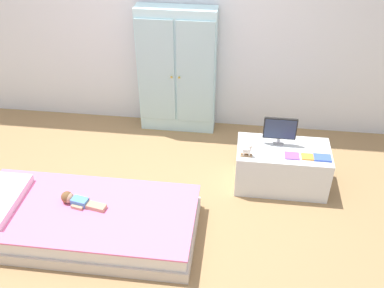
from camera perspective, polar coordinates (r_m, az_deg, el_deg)
ground_plane at (r=3.91m, az=-5.90°, el=-9.12°), size 10.00×10.00×0.02m
back_wall at (r=4.55m, az=-2.67°, el=17.83°), size 6.40×0.05×2.70m
bed at (r=3.76m, az=-13.64°, el=-9.69°), size 1.81×0.85×0.25m
doll at (r=3.72m, az=-14.96°, el=-7.03°), size 0.39×0.15×0.10m
wardrobe at (r=4.65m, az=-1.94°, el=9.37°), size 0.81×0.25×1.36m
tv_stand at (r=4.14m, az=11.55°, el=-2.94°), size 0.83×0.45×0.41m
tv_monitor at (r=3.98m, az=11.37°, el=1.85°), size 0.29×0.10×0.27m
rocking_horse_toy at (r=3.84m, az=7.26°, el=-0.82°), size 0.10×0.04×0.12m
book_purple at (r=3.94m, az=12.87°, el=-1.51°), size 0.13×0.11×0.01m
book_orange at (r=3.95m, az=14.84°, el=-1.63°), size 0.11×0.09×0.01m
book_blue at (r=3.98m, az=16.59°, el=-1.73°), size 0.15×0.10×0.02m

